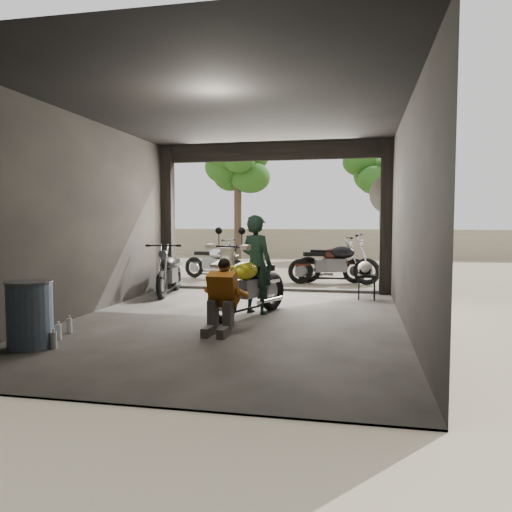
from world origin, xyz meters
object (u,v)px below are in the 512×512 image
at_px(mechanic, 220,299).
at_px(oil_drum, 30,316).
at_px(outside_bike_a, 214,259).
at_px(stool, 367,279).
at_px(outside_bike_b, 328,260).
at_px(rider, 257,265).
at_px(sign_post, 390,213).
at_px(outside_bike_c, 337,259).
at_px(helmet, 365,268).
at_px(main_bike, 249,280).
at_px(left_bike, 169,269).

relative_size(mechanic, oil_drum, 1.22).
bearing_deg(outside_bike_a, oil_drum, -165.68).
relative_size(outside_bike_a, stool, 3.21).
bearing_deg(stool, outside_bike_b, 110.16).
relative_size(rider, sign_post, 0.65).
bearing_deg(oil_drum, stool, 49.28).
bearing_deg(outside_bike_c, mechanic, 175.17).
bearing_deg(helmet, outside_bike_a, 160.16).
height_order(outside_bike_c, oil_drum, outside_bike_c).
bearing_deg(main_bike, sign_post, 74.77).
relative_size(outside_bike_b, outside_bike_c, 0.94).
height_order(main_bike, outside_bike_b, main_bike).
distance_m(stool, oil_drum, 6.13).
xyz_separation_m(rider, mechanic, (-0.17, -1.57, -0.32)).
relative_size(main_bike, rider, 1.09).
height_order(stool, oil_drum, oil_drum).
bearing_deg(sign_post, outside_bike_c, 109.99).
relative_size(rider, mechanic, 1.65).
relative_size(outside_bike_c, mechanic, 1.83).
bearing_deg(outside_bike_c, rider, 173.00).
xyz_separation_m(outside_bike_c, helmet, (0.64, -2.38, 0.01)).
height_order(mechanic, helmet, mechanic).
height_order(outside_bike_b, rider, rider).
relative_size(stool, helmet, 1.70).
bearing_deg(outside_bike_c, helmet, -157.36).
relative_size(oil_drum, sign_post, 0.32).
bearing_deg(outside_bike_c, main_bike, 172.85).
height_order(main_bike, sign_post, sign_post).
height_order(outside_bike_b, oil_drum, outside_bike_b).
xyz_separation_m(outside_bike_b, mechanic, (-1.07, -5.92, -0.08)).
bearing_deg(main_bike, left_bike, 160.36).
height_order(main_bike, mechanic, main_bike).
bearing_deg(main_bike, rider, 95.46).
distance_m(outside_bike_c, sign_post, 2.24).
bearing_deg(outside_bike_a, outside_bike_c, -82.21).
height_order(helmet, oil_drum, oil_drum).
xyz_separation_m(outside_bike_c, stool, (0.68, -2.43, -0.19)).
distance_m(outside_bike_b, oil_drum, 7.76).
height_order(mechanic, stool, mechanic).
bearing_deg(left_bike, main_bike, -50.59).
relative_size(outside_bike_b, mechanic, 1.72).
relative_size(main_bike, outside_bike_b, 1.05).
bearing_deg(main_bike, helmet, 72.64).
height_order(main_bike, oil_drum, main_bike).
distance_m(left_bike, outside_bike_b, 4.07).
height_order(left_bike, outside_bike_b, outside_bike_b).
bearing_deg(rider, main_bike, 99.92).
bearing_deg(oil_drum, rider, 51.41).
distance_m(left_bike, mechanic, 3.86).
xyz_separation_m(outside_bike_c, sign_post, (1.13, -1.59, 1.09)).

